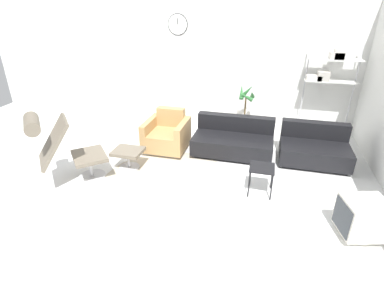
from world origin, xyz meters
TOP-DOWN VIEW (x-y plane):
  - ground_plane at (0.00, 0.00)m, footprint 12.00×12.00m
  - wall_back at (-0.00, 2.78)m, footprint 12.00×0.09m
  - round_rug at (-0.16, -0.24)m, footprint 2.22×2.22m
  - lounge_chair at (-1.77, -0.65)m, footprint 1.19×1.15m
  - ottoman at (-0.99, 0.05)m, footprint 0.51×0.43m
  - armchair_red at (-0.58, 0.97)m, footprint 0.80×0.82m
  - couch_low at (0.72, 1.13)m, footprint 1.51×0.85m
  - couch_second at (2.20, 1.14)m, footprint 1.21×0.85m
  - side_table at (1.31, -0.16)m, footprint 0.37×0.37m
  - crt_television at (2.55, -0.84)m, footprint 0.61×0.57m
  - potted_plant at (0.82, 2.31)m, footprint 0.36×0.38m
  - shelf_unit at (2.47, 2.47)m, footprint 1.04×0.28m

SIDE VIEW (x-z plane):
  - ground_plane at x=0.00m, z-range 0.00..0.00m
  - round_rug at x=-0.16m, z-range 0.00..0.01m
  - couch_low at x=0.72m, z-range -0.09..0.58m
  - couch_second at x=2.20m, z-range -0.09..0.58m
  - ottoman at x=-0.99m, z-range 0.09..0.45m
  - crt_television at x=2.55m, z-range 0.02..0.55m
  - armchair_red at x=-0.58m, z-range -0.10..0.67m
  - potted_plant at x=0.82m, z-range -0.19..0.88m
  - side_table at x=1.31m, z-range 0.17..0.62m
  - lounge_chair at x=-1.77m, z-range 0.13..1.33m
  - wall_back at x=0.00m, z-range 0.00..2.80m
  - shelf_unit at x=2.47m, z-range 0.51..2.46m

